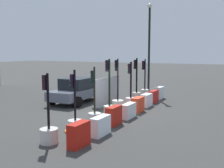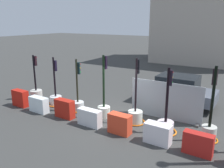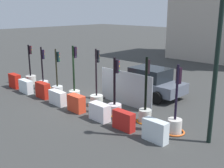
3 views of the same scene
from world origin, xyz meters
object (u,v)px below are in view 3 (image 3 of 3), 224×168
(traffic_light_5, at_px, (115,105))
(traffic_light_7, at_px, (175,121))
(traffic_light_2, at_px, (57,87))
(car_grey_saloon, at_px, (149,81))
(traffic_light_1, at_px, (43,83))
(construction_barrier_3, at_px, (57,98))
(construction_barrier_1, at_px, (26,86))
(construction_barrier_5, at_px, (100,112))
(street_lamp_post, at_px, (219,35))
(traffic_light_3, at_px, (74,89))
(construction_barrier_0, at_px, (15,81))
(traffic_light_4, at_px, (97,98))
(construction_barrier_6, at_px, (124,121))
(traffic_light_6, at_px, (145,110))
(construction_barrier_4, at_px, (76,103))
(construction_barrier_2, at_px, (43,90))
(traffic_light_0, at_px, (31,77))

(traffic_light_5, height_order, traffic_light_7, traffic_light_7)
(traffic_light_2, distance_m, car_grey_saloon, 5.49)
(traffic_light_1, xyz_separation_m, traffic_light_2, (1.63, -0.05, 0.05))
(traffic_light_1, distance_m, construction_barrier_3, 3.45)
(construction_barrier_1, relative_size, construction_barrier_5, 1.06)
(traffic_light_7, bearing_deg, street_lamp_post, 6.04)
(traffic_light_3, xyz_separation_m, construction_barrier_0, (-4.80, -1.09, -0.17))
(construction_barrier_0, bearing_deg, traffic_light_4, 11.55)
(construction_barrier_1, distance_m, construction_barrier_6, 7.90)
(traffic_light_6, xyz_separation_m, construction_barrier_6, (-0.15, -1.30, -0.15))
(construction_barrier_5, bearing_deg, traffic_light_1, 170.01)
(traffic_light_7, xyz_separation_m, construction_barrier_4, (-4.88, -1.23, -0.08))
(construction_barrier_2, xyz_separation_m, construction_barrier_4, (3.12, -0.07, -0.03))
(traffic_light_4, xyz_separation_m, car_grey_saloon, (0.88, 3.44, 0.41))
(construction_barrier_1, height_order, construction_barrier_3, construction_barrier_1)
(traffic_light_6, xyz_separation_m, traffic_light_7, (1.58, -0.08, -0.06))
(traffic_light_0, relative_size, traffic_light_1, 0.99)
(street_lamp_post, bearing_deg, construction_barrier_3, -169.70)
(traffic_light_5, xyz_separation_m, construction_barrier_3, (-3.14, -1.12, -0.08))
(traffic_light_1, bearing_deg, traffic_light_6, 1.03)
(traffic_light_1, xyz_separation_m, street_lamp_post, (11.06, 0.22, 3.73))
(traffic_light_4, distance_m, construction_barrier_2, 3.44)
(traffic_light_7, distance_m, street_lamp_post, 3.88)
(street_lamp_post, bearing_deg, traffic_light_4, -179.38)
(traffic_light_6, height_order, construction_barrier_6, traffic_light_6)
(traffic_light_0, height_order, traffic_light_3, traffic_light_3)
(traffic_light_4, bearing_deg, construction_barrier_4, -93.87)
(construction_barrier_3, relative_size, construction_barrier_6, 1.10)
(traffic_light_6, bearing_deg, traffic_light_1, -178.97)
(construction_barrier_0, height_order, construction_barrier_1, construction_barrier_0)
(traffic_light_7, height_order, construction_barrier_6, traffic_light_7)
(traffic_light_3, relative_size, traffic_light_5, 1.09)
(street_lamp_post, bearing_deg, car_grey_saloon, 147.75)
(construction_barrier_1, distance_m, construction_barrier_4, 4.75)
(traffic_light_1, relative_size, construction_barrier_5, 2.59)
(traffic_light_6, height_order, street_lamp_post, street_lamp_post)
(traffic_light_7, bearing_deg, construction_barrier_3, -168.77)
(traffic_light_3, relative_size, construction_barrier_0, 3.06)
(construction_barrier_3, xyz_separation_m, street_lamp_post, (7.83, 1.42, 3.72))
(construction_barrier_2, height_order, construction_barrier_4, construction_barrier_2)
(construction_barrier_3, height_order, car_grey_saloon, car_grey_saloon)
(traffic_light_5, bearing_deg, construction_barrier_0, -172.31)
(traffic_light_5, distance_m, construction_barrier_4, 1.94)
(construction_barrier_1, distance_m, car_grey_saloon, 7.49)
(traffic_light_5, relative_size, construction_barrier_1, 2.53)
(traffic_light_0, bearing_deg, construction_barrier_1, -38.15)
(traffic_light_2, xyz_separation_m, traffic_light_3, (1.63, -0.01, 0.19))
(traffic_light_2, bearing_deg, car_grey_saloon, 41.67)
(traffic_light_0, xyz_separation_m, traffic_light_7, (11.32, -0.03, 0.02))
(construction_barrier_3, relative_size, construction_barrier_4, 1.17)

